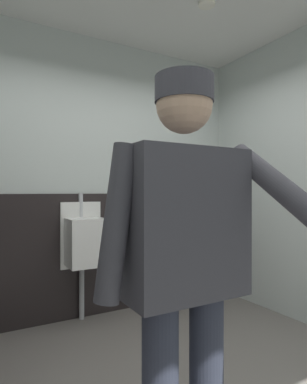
# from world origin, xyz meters

# --- Properties ---
(wall_back) EXTENTS (3.84, 0.12, 2.83)m
(wall_back) POSITION_xyz_m (0.00, 1.68, 1.41)
(wall_back) COLOR silver
(wall_back) RESTS_ON ground_plane
(wainscot_band_back) EXTENTS (3.24, 0.03, 1.23)m
(wainscot_band_back) POSITION_xyz_m (0.00, 1.61, 0.62)
(wainscot_band_back) COLOR black
(wainscot_band_back) RESTS_ON ground_plane
(downlight_far) EXTENTS (0.14, 0.14, 0.03)m
(downlight_far) POSITION_xyz_m (0.57, 0.57, 2.81)
(downlight_far) COLOR white
(urinal_solo) EXTENTS (0.40, 0.34, 1.24)m
(urinal_solo) POSITION_xyz_m (-0.19, 1.46, 0.78)
(urinal_solo) COLOR white
(urinal_solo) RESTS_ON ground_plane
(person) EXTENTS (0.70, 0.60, 1.70)m
(person) POSITION_xyz_m (-0.40, -0.50, 1.01)
(person) COLOR #2D3342
(person) RESTS_ON ground_plane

